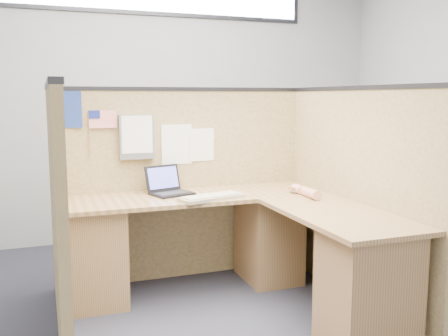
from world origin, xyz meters
name	(u,v)px	position (x,y,z in m)	size (l,w,h in m)	color
floor	(228,326)	(0.00, 0.00, 0.00)	(5.00, 5.00, 0.00)	black
wall_back	(151,102)	(0.00, 2.25, 1.40)	(5.00, 5.00, 0.00)	#AAADB0
cubicle_partitions	(207,196)	(0.00, 0.43, 0.77)	(2.06, 1.83, 1.53)	brown
l_desk	(238,251)	(0.18, 0.29, 0.39)	(1.95, 1.75, 0.73)	brown
laptop	(170,187)	(-0.17, 0.79, 0.78)	(0.34, 0.35, 0.21)	black
keyboard	(212,197)	(0.06, 0.48, 0.75)	(0.51, 0.28, 0.03)	gray
mouse	(296,190)	(0.73, 0.48, 0.75)	(0.10, 0.06, 0.04)	silver
hand_forearm	(306,191)	(0.74, 0.35, 0.77)	(0.10, 0.36, 0.08)	tan
blue_poster	(68,110)	(-0.88, 0.97, 1.36)	(0.20, 0.00, 0.27)	navy
american_flag	(100,121)	(-0.66, 0.96, 1.28)	(0.21, 0.01, 0.35)	olive
file_holder	(137,137)	(-0.39, 0.94, 1.15)	(0.26, 0.05, 0.34)	slate
paper_left	(177,144)	(-0.07, 0.97, 1.08)	(0.25, 0.00, 0.31)	white
paper_right	(202,145)	(0.14, 0.97, 1.07)	(0.20, 0.00, 0.26)	white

